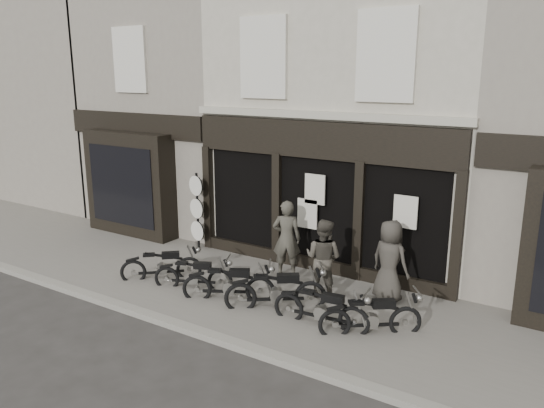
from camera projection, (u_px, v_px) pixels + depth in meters
The scene contains 16 objects.
ground_plane at pixel (251, 316), 11.28m from camera, with size 90.00×90.00×0.00m, color #2D2B28.
pavement at pixel (274, 299), 12.00m from camera, with size 30.00×4.20×0.12m, color #69645C.
kerb at pixel (215, 338), 10.24m from camera, with size 30.00×0.25×0.13m, color gray.
central_building at pixel (368, 107), 15.16m from camera, with size 7.30×6.22×8.34m.
neighbour_left at pixel (196, 102), 18.43m from camera, with size 5.60×6.73×8.34m.
filler_left at pixel (52, 95), 22.74m from camera, with size 11.00×6.00×8.20m, color gray.
motorcycle_0 at pixel (162, 268), 13.01m from camera, with size 1.61×1.49×0.94m.
motorcycle_1 at pixel (194, 278), 12.44m from camera, with size 1.77×1.03×0.91m.
motorcycle_2 at pixel (230, 287), 11.81m from camera, with size 1.90×1.24×1.00m.
motorcycle_3 at pixel (277, 294), 11.38m from camera, with size 1.91×1.51×1.06m.
motorcycle_4 at pixel (322, 312), 10.60m from camera, with size 2.05×0.56×0.98m.
motorcycle_5 at pixel (372, 320), 10.26m from camera, with size 1.76×1.41×0.98m.
man_left at pixel (287, 238), 13.01m from camera, with size 0.70×0.46×1.92m, color #434037.
man_centre at pixel (323, 258), 11.83m from camera, with size 0.87×0.68×1.79m, color #454038.
man_right at pixel (390, 261), 11.62m from camera, with size 0.89×0.58×1.83m, color #39352F.
advert_sign_post at pixel (197, 215), 14.99m from camera, with size 0.56×0.36×2.33m.
Camera 1 is at (5.92, -8.51, 5.06)m, focal length 35.00 mm.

